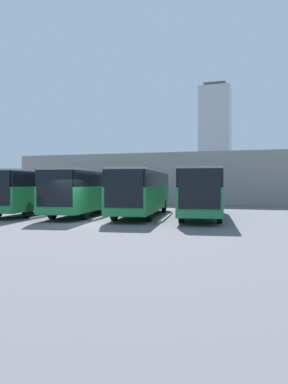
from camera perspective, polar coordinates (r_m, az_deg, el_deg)
ground_plane at (r=21.95m, az=-10.04°, el=-4.70°), size 600.00×600.00×0.00m
bus_0 at (r=25.42m, az=8.77°, el=0.18°), size 4.04×11.86×3.20m
curb_divider_0 at (r=24.26m, az=3.26°, el=-3.93°), size 0.97×5.35×0.15m
bus_1 at (r=26.21m, az=-0.28°, el=0.23°), size 4.04×11.86×3.20m
curb_divider_1 at (r=25.44m, az=-5.94°, el=-3.69°), size 0.97×5.35×0.15m
bus_2 at (r=27.51m, az=-8.71°, el=0.27°), size 4.04×11.86×3.20m
curb_divider_2 at (r=27.11m, az=-14.27°, el=-3.41°), size 0.97×5.35×0.15m
bus_3 at (r=29.49m, az=-16.05°, el=0.30°), size 4.04×11.86×3.20m
station_building at (r=45.14m, az=4.70°, el=2.05°), size 36.34×12.26×5.66m
office_tower at (r=245.78m, az=10.81°, el=8.29°), size 19.20×19.20×65.49m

